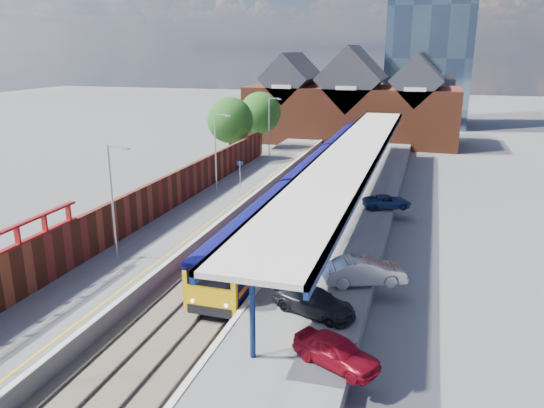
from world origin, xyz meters
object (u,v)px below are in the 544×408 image
(lamp_post_d, at_px, (270,124))
(parked_car_dark, at_px, (314,301))
(parked_car_blue, at_px, (387,202))
(train, at_px, (331,158))
(lamp_post_b, at_px, (114,195))
(platform_sign, at_px, (240,170))
(parked_car_red, at_px, (336,351))
(parked_car_silver, at_px, (364,271))
(lamp_post_c, at_px, (217,148))

(lamp_post_d, bearing_deg, parked_car_dark, -69.96)
(parked_car_blue, bearing_deg, train, 6.81)
(train, relative_size, lamp_post_b, 9.42)
(lamp_post_b, distance_m, parked_car_dark, 13.85)
(train, xyz_separation_m, parked_car_blue, (6.96, -13.08, -0.59))
(lamp_post_b, bearing_deg, parked_car_blue, 46.01)
(train, relative_size, lamp_post_d, 9.42)
(platform_sign, height_order, parked_car_red, platform_sign)
(parked_car_red, xyz_separation_m, parked_car_dark, (-1.81, 4.04, -0.02))
(lamp_post_b, xyz_separation_m, parked_car_silver, (14.86, 0.52, -3.26))
(lamp_post_c, height_order, parked_car_red, lamp_post_c)
(train, bearing_deg, lamp_post_b, -105.44)
(lamp_post_b, bearing_deg, parked_car_dark, -15.24)
(lamp_post_c, height_order, parked_car_silver, lamp_post_c)
(train, distance_m, lamp_post_c, 14.99)
(lamp_post_b, height_order, lamp_post_d, same)
(train, relative_size, parked_car_dark, 15.60)
(platform_sign, xyz_separation_m, parked_car_dark, (11.59, -21.53, -1.08))
(train, height_order, parked_car_red, train)
(train, xyz_separation_m, lamp_post_d, (-7.86, 3.56, 2.87))
(platform_sign, bearing_deg, parked_car_silver, -52.32)
(lamp_post_d, relative_size, platform_sign, 2.80)
(lamp_post_b, distance_m, parked_car_silver, 15.22)
(parked_car_silver, relative_size, parked_car_blue, 1.16)
(lamp_post_b, relative_size, platform_sign, 2.80)
(train, bearing_deg, lamp_post_d, 155.59)
(lamp_post_b, distance_m, lamp_post_c, 16.00)
(lamp_post_d, relative_size, parked_car_silver, 1.57)
(train, height_order, parked_car_silver, train)
(lamp_post_c, distance_m, lamp_post_d, 16.00)
(parked_car_red, distance_m, parked_car_blue, 22.93)
(lamp_post_c, xyz_separation_m, parked_car_blue, (14.82, -0.65, -3.46))
(lamp_post_b, bearing_deg, parked_car_silver, 2.02)
(lamp_post_b, xyz_separation_m, parked_car_blue, (14.82, 15.35, -3.46))
(lamp_post_d, bearing_deg, train, -24.41)
(lamp_post_b, xyz_separation_m, lamp_post_d, (0.00, 32.00, 0.00))
(lamp_post_c, bearing_deg, lamp_post_b, -90.00)
(lamp_post_d, relative_size, parked_car_blue, 1.82)
(parked_car_silver, bearing_deg, platform_sign, 15.37)
(parked_car_silver, height_order, parked_car_blue, parked_car_silver)
(lamp_post_c, distance_m, parked_car_blue, 15.23)
(train, bearing_deg, parked_car_red, -79.14)
(lamp_post_d, bearing_deg, platform_sign, -84.44)
(parked_car_silver, bearing_deg, lamp_post_b, 69.71)
(lamp_post_d, distance_m, parked_car_silver, 34.96)
(lamp_post_b, relative_size, parked_car_blue, 1.82)
(parked_car_blue, bearing_deg, lamp_post_d, 20.46)
(lamp_post_d, relative_size, parked_car_dark, 1.66)
(platform_sign, bearing_deg, parked_car_blue, -11.13)
(lamp_post_b, bearing_deg, train, 74.56)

